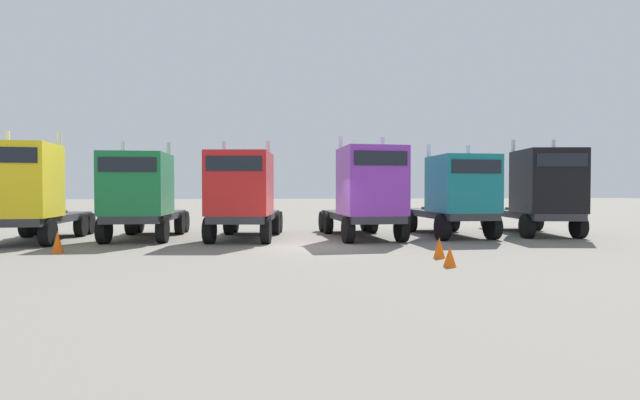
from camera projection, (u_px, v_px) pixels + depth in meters
ground at (315, 247)px, 16.64m from camera, size 200.00×200.00×0.00m
semi_truck_yellow at (27, 193)px, 17.59m from camera, size 2.85×6.16×4.44m
semi_truck_green at (141, 195)px, 18.85m from camera, size 2.67×5.98×4.16m
semi_truck_red at (243, 195)px, 18.78m from camera, size 3.35×6.28×4.20m
semi_truck_purple at (367, 192)px, 19.13m from camera, size 2.83×6.52×4.42m
semi_truck_teal at (455, 195)px, 20.11m from camera, size 2.61×6.31×4.15m
semi_truck_black at (541, 192)px, 20.78m from camera, size 3.48×6.67×4.47m
traffic_cone_near at (439, 248)px, 13.81m from camera, size 0.36×0.36×0.64m
traffic_cone_mid at (450, 257)px, 12.24m from camera, size 0.36×0.36×0.55m
traffic_cone_far at (58, 242)px, 15.00m from camera, size 0.36×0.36×0.73m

